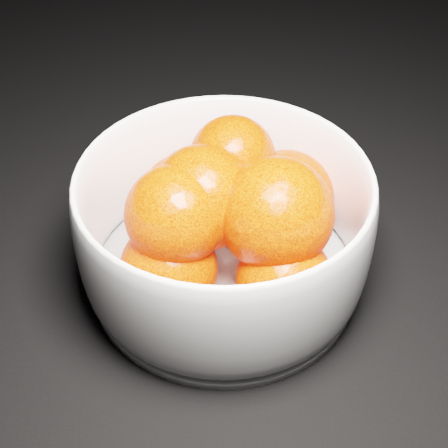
{
  "coord_description": "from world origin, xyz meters",
  "views": [
    {
      "loc": [
        0.21,
        -0.32,
        0.42
      ],
      "look_at": [
        0.21,
        0.06,
        0.07
      ],
      "focal_mm": 50.0,
      "sensor_mm": 36.0,
      "label": 1
    }
  ],
  "objects": [
    {
      "name": "bowl",
      "position": [
        0.21,
        0.06,
        0.06
      ],
      "size": [
        0.25,
        0.25,
        0.12
      ],
      "rotation": [
        0.0,
        0.0,
        0.39
      ],
      "color": "silver",
      "rests_on": "ground"
    },
    {
      "name": "orange_pile",
      "position": [
        0.22,
        0.06,
        0.08
      ],
      "size": [
        0.18,
        0.18,
        0.13
      ],
      "color": "#FF3308",
      "rests_on": "bowl"
    }
  ]
}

